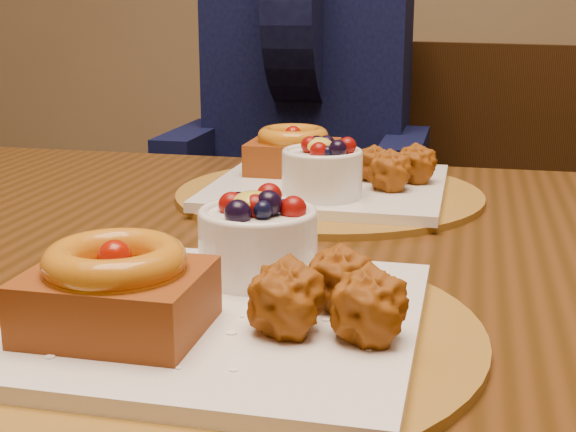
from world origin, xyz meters
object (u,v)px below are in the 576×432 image
object	(u,v)px
place_setting_far	(326,178)
chair_far	(447,247)
diner	(309,84)
dining_table	(290,322)
place_setting_near	(220,298)

from	to	relation	value
place_setting_far	chair_far	xyz separation A→B (m)	(0.14, 0.65, -0.28)
place_setting_far	diner	world-z (taller)	diner
dining_table	place_setting_near	distance (m)	0.24
place_setting_near	chair_far	world-z (taller)	chair_far
chair_far	dining_table	bearing A→B (deg)	-83.18
dining_table	place_setting_far	distance (m)	0.24
dining_table	diner	xyz separation A→B (m)	(-0.15, 0.83, 0.16)
dining_table	diner	bearing A→B (deg)	100.26
place_setting_near	diner	bearing A→B (deg)	98.00
dining_table	diner	size ratio (longest dim) A/B	2.05
diner	place_setting_near	bearing A→B (deg)	-62.23
dining_table	chair_far	distance (m)	0.89
chair_far	place_setting_far	bearing A→B (deg)	-86.27
dining_table	place_setting_near	world-z (taller)	place_setting_near
place_setting_near	chair_far	size ratio (longest dim) A/B	0.42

